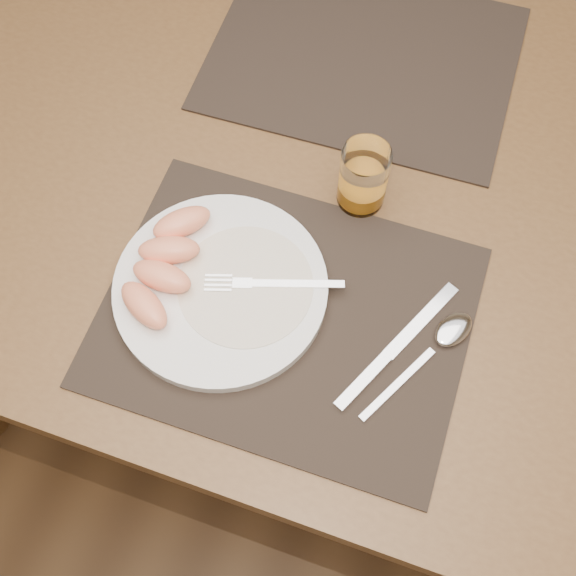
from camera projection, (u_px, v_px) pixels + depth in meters
The scene contains 11 objects.
ground at pixel (311, 362), 1.67m from camera, with size 5.00×5.00×0.00m, color #54371C.
table at pixel (324, 207), 1.07m from camera, with size 1.40×0.90×0.75m.
placemat_near at pixel (286, 316), 0.90m from camera, with size 0.45×0.35×0.00m, color black.
placemat_far at pixel (363, 57), 1.09m from camera, with size 0.45×0.35×0.00m, color black.
plate at pixel (221, 288), 0.91m from camera, with size 0.27×0.27×0.02m, color white.
plate_dressing at pixel (245, 285), 0.90m from camera, with size 0.17×0.17×0.00m.
fork at pixel (262, 284), 0.90m from camera, with size 0.17×0.07×0.00m.
knife at pixel (388, 355), 0.87m from camera, with size 0.11×0.21×0.01m.
spoon at pixel (445, 337), 0.88m from camera, with size 0.11×0.18×0.01m.
juice_glass at pixel (363, 179), 0.94m from camera, with size 0.06×0.06×0.10m.
grapefruit_wedges at pixel (164, 263), 0.90m from camera, with size 0.09×0.20×0.03m.
Camera 1 is at (0.14, -0.56, 1.58)m, focal length 45.00 mm.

